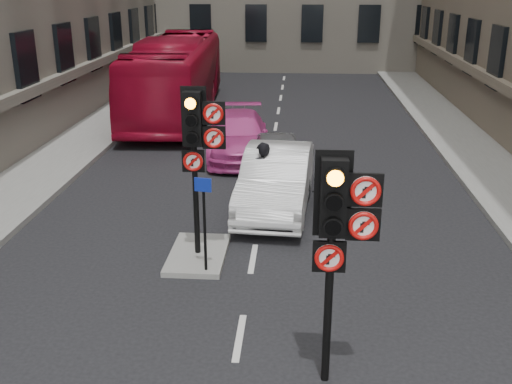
# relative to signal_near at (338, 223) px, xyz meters

# --- Properties ---
(pavement_left) EXTENTS (3.00, 50.00, 0.16)m
(pavement_left) POSITION_rel_signal_near_xyz_m (-8.69, 11.01, -2.50)
(pavement_left) COLOR gray
(pavement_left) RESTS_ON ground
(pavement_right) EXTENTS (3.00, 50.00, 0.16)m
(pavement_right) POSITION_rel_signal_near_xyz_m (5.71, 11.01, -2.50)
(pavement_right) COLOR gray
(pavement_right) RESTS_ON ground
(centre_island) EXTENTS (1.20, 2.00, 0.12)m
(centre_island) POSITION_rel_signal_near_xyz_m (-2.69, 4.01, -2.52)
(centre_island) COLOR gray
(centre_island) RESTS_ON ground
(signal_near) EXTENTS (0.91, 0.40, 3.58)m
(signal_near) POSITION_rel_signal_near_xyz_m (0.00, 0.00, 0.00)
(signal_near) COLOR black
(signal_near) RESTS_ON ground
(signal_far) EXTENTS (0.91, 0.40, 3.58)m
(signal_far) POSITION_rel_signal_near_xyz_m (-2.60, 4.00, 0.12)
(signal_far) COLOR black
(signal_far) RESTS_ON centre_island
(car_silver) EXTENTS (1.99, 4.22, 1.40)m
(car_silver) POSITION_rel_signal_near_xyz_m (-1.14, 9.16, -1.88)
(car_silver) COLOR #989A9F
(car_silver) RESTS_ON ground
(car_white) EXTENTS (2.00, 4.90, 1.58)m
(car_white) POSITION_rel_signal_near_xyz_m (-1.11, 7.07, -1.79)
(car_white) COLOR silver
(car_white) RESTS_ON ground
(car_pink) EXTENTS (2.38, 4.99, 1.40)m
(car_pink) POSITION_rel_signal_near_xyz_m (-2.59, 11.82, -1.88)
(car_pink) COLOR #C83A8E
(car_pink) RESTS_ON ground
(bus_red) EXTENTS (3.32, 11.99, 3.31)m
(bus_red) POSITION_rel_signal_near_xyz_m (-5.88, 17.96, -0.93)
(bus_red) COLOR maroon
(bus_red) RESTS_ON ground
(motorcycle) EXTENTS (0.58, 1.73, 1.03)m
(motorcycle) POSITION_rel_signal_near_xyz_m (0.06, 7.00, -2.07)
(motorcycle) COLOR black
(motorcycle) RESTS_ON ground
(motorcyclist) EXTENTS (0.77, 0.63, 1.83)m
(motorcyclist) POSITION_rel_signal_near_xyz_m (-1.46, 6.85, -1.67)
(motorcyclist) COLOR black
(motorcyclist) RESTS_ON ground
(info_sign) EXTENTS (0.34, 0.13, 1.98)m
(info_sign) POSITION_rel_signal_near_xyz_m (-2.39, 3.19, -1.18)
(info_sign) COLOR black
(info_sign) RESTS_ON centre_island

